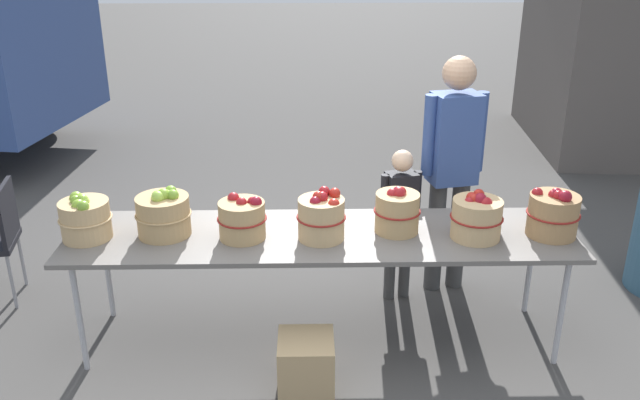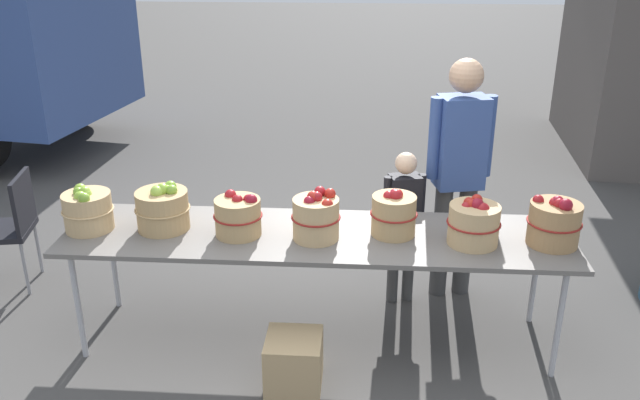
{
  "view_description": "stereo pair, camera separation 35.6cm",
  "coord_description": "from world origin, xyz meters",
  "px_view_note": "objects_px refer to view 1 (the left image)",
  "views": [
    {
      "loc": [
        -0.08,
        -3.69,
        2.5
      ],
      "look_at": [
        0.0,
        0.3,
        0.85
      ],
      "focal_mm": 37.52,
      "sensor_mm": 36.0,
      "label": 1
    },
    {
      "loc": [
        0.27,
        -3.69,
        2.5
      ],
      "look_at": [
        0.0,
        0.3,
        0.85
      ],
      "focal_mm": 37.52,
      "sensor_mm": 36.0,
      "label": 2
    }
  ],
  "objects_px": {
    "produce_crate": "(306,363)",
    "market_table": "(321,239)",
    "apple_basket_red_2": "(397,211)",
    "apple_basket_red_4": "(553,214)",
    "apple_basket_green_0": "(85,218)",
    "apple_basket_red_0": "(242,219)",
    "apple_basket_red_3": "(477,217)",
    "apple_basket_red_1": "(321,217)",
    "child_customer": "(400,213)",
    "vendor_adult": "(453,158)",
    "apple_basket_green_1": "(164,214)"
  },
  "relations": [
    {
      "from": "produce_crate",
      "to": "market_table",
      "type": "bearing_deg",
      "value": 78.94
    },
    {
      "from": "apple_basket_red_2",
      "to": "apple_basket_red_4",
      "type": "relative_size",
      "value": 0.93
    },
    {
      "from": "market_table",
      "to": "produce_crate",
      "type": "distance_m",
      "value": 0.75
    },
    {
      "from": "apple_basket_green_0",
      "to": "apple_basket_red_0",
      "type": "bearing_deg",
      "value": -0.73
    },
    {
      "from": "apple_basket_red_2",
      "to": "apple_basket_red_3",
      "type": "xyz_separation_m",
      "value": [
        0.46,
        -0.1,
        -0.0
      ]
    },
    {
      "from": "market_table",
      "to": "apple_basket_red_1",
      "type": "bearing_deg",
      "value": -89.35
    },
    {
      "from": "apple_basket_red_0",
      "to": "produce_crate",
      "type": "xyz_separation_m",
      "value": [
        0.38,
        -0.45,
        -0.71
      ]
    },
    {
      "from": "apple_basket_red_0",
      "to": "apple_basket_red_2",
      "type": "bearing_deg",
      "value": 4.27
    },
    {
      "from": "apple_basket_red_0",
      "to": "apple_basket_red_3",
      "type": "bearing_deg",
      "value": -1.07
    },
    {
      "from": "apple_basket_red_3",
      "to": "apple_basket_red_4",
      "type": "height_order",
      "value": "apple_basket_red_4"
    },
    {
      "from": "apple_basket_red_1",
      "to": "apple_basket_red_2",
      "type": "relative_size",
      "value": 1.04
    },
    {
      "from": "market_table",
      "to": "apple_basket_red_3",
      "type": "bearing_deg",
      "value": -4.07
    },
    {
      "from": "apple_basket_green_0",
      "to": "child_customer",
      "type": "relative_size",
      "value": 0.28
    },
    {
      "from": "market_table",
      "to": "produce_crate",
      "type": "bearing_deg",
      "value": -101.06
    },
    {
      "from": "apple_basket_red_3",
      "to": "apple_basket_red_4",
      "type": "relative_size",
      "value": 1.0
    },
    {
      "from": "apple_basket_red_4",
      "to": "apple_basket_red_1",
      "type": "bearing_deg",
      "value": -179.27
    },
    {
      "from": "market_table",
      "to": "apple_basket_red_4",
      "type": "bearing_deg",
      "value": -1.73
    },
    {
      "from": "apple_basket_red_4",
      "to": "apple_basket_red_2",
      "type": "bearing_deg",
      "value": 175.56
    },
    {
      "from": "apple_basket_red_3",
      "to": "child_customer",
      "type": "height_order",
      "value": "child_customer"
    },
    {
      "from": "vendor_adult",
      "to": "produce_crate",
      "type": "bearing_deg",
      "value": 36.62
    },
    {
      "from": "apple_basket_green_0",
      "to": "apple_basket_red_3",
      "type": "height_order",
      "value": "apple_basket_red_3"
    },
    {
      "from": "produce_crate",
      "to": "apple_basket_red_3",
      "type": "bearing_deg",
      "value": 22.67
    },
    {
      "from": "market_table",
      "to": "apple_basket_red_4",
      "type": "height_order",
      "value": "apple_basket_red_4"
    },
    {
      "from": "apple_basket_green_1",
      "to": "apple_basket_red_4",
      "type": "xyz_separation_m",
      "value": [
        2.35,
        -0.06,
        0.0
      ]
    },
    {
      "from": "apple_basket_green_0",
      "to": "child_customer",
      "type": "bearing_deg",
      "value": 15.48
    },
    {
      "from": "apple_basket_green_1",
      "to": "apple_basket_red_2",
      "type": "height_order",
      "value": "apple_basket_green_1"
    },
    {
      "from": "apple_basket_red_1",
      "to": "apple_basket_red_3",
      "type": "distance_m",
      "value": 0.93
    },
    {
      "from": "apple_basket_green_0",
      "to": "apple_basket_green_1",
      "type": "xyz_separation_m",
      "value": [
        0.46,
        0.04,
        0.0
      ]
    },
    {
      "from": "apple_basket_red_2",
      "to": "produce_crate",
      "type": "height_order",
      "value": "apple_basket_red_2"
    },
    {
      "from": "apple_basket_red_1",
      "to": "apple_basket_red_4",
      "type": "xyz_separation_m",
      "value": [
        1.4,
        0.02,
        -0.0
      ]
    },
    {
      "from": "market_table",
      "to": "apple_basket_red_0",
      "type": "distance_m",
      "value": 0.5
    },
    {
      "from": "apple_basket_green_0",
      "to": "apple_basket_red_1",
      "type": "height_order",
      "value": "apple_basket_red_1"
    },
    {
      "from": "apple_basket_green_1",
      "to": "apple_basket_red_2",
      "type": "xyz_separation_m",
      "value": [
        1.42,
        0.01,
        -0.0
      ]
    },
    {
      "from": "apple_basket_green_0",
      "to": "apple_basket_red_0",
      "type": "relative_size",
      "value": 1.05
    },
    {
      "from": "apple_basket_red_0",
      "to": "apple_basket_red_1",
      "type": "height_order",
      "value": "apple_basket_red_1"
    },
    {
      "from": "apple_basket_red_1",
      "to": "child_customer",
      "type": "height_order",
      "value": "child_customer"
    },
    {
      "from": "apple_basket_red_1",
      "to": "apple_basket_red_3",
      "type": "xyz_separation_m",
      "value": [
        0.93,
        -0.01,
        -0.01
      ]
    },
    {
      "from": "apple_basket_green_1",
      "to": "apple_basket_red_3",
      "type": "xyz_separation_m",
      "value": [
        1.88,
        -0.08,
        -0.0
      ]
    },
    {
      "from": "apple_basket_red_1",
      "to": "apple_basket_red_4",
      "type": "distance_m",
      "value": 1.4
    },
    {
      "from": "apple_basket_red_3",
      "to": "child_customer",
      "type": "relative_size",
      "value": 0.28
    },
    {
      "from": "apple_basket_red_4",
      "to": "child_customer",
      "type": "relative_size",
      "value": 0.29
    },
    {
      "from": "apple_basket_red_3",
      "to": "child_customer",
      "type": "xyz_separation_m",
      "value": [
        -0.37,
        0.58,
        -0.23
      ]
    },
    {
      "from": "apple_basket_green_1",
      "to": "apple_basket_red_4",
      "type": "distance_m",
      "value": 2.35
    },
    {
      "from": "apple_basket_green_0",
      "to": "vendor_adult",
      "type": "bearing_deg",
      "value": 16.36
    },
    {
      "from": "market_table",
      "to": "vendor_adult",
      "type": "distance_m",
      "value": 1.17
    },
    {
      "from": "apple_basket_green_0",
      "to": "apple_basket_red_2",
      "type": "height_order",
      "value": "apple_basket_red_2"
    },
    {
      "from": "apple_basket_red_4",
      "to": "apple_basket_red_3",
      "type": "bearing_deg",
      "value": -177.08
    },
    {
      "from": "apple_basket_green_0",
      "to": "apple_basket_green_1",
      "type": "relative_size",
      "value": 0.92
    },
    {
      "from": "apple_basket_green_1",
      "to": "apple_basket_red_3",
      "type": "bearing_deg",
      "value": -2.47
    },
    {
      "from": "apple_basket_red_2",
      "to": "child_customer",
      "type": "height_order",
      "value": "child_customer"
    }
  ]
}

